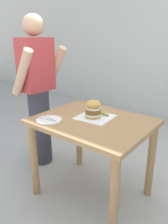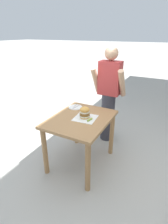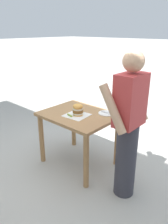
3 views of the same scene
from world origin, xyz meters
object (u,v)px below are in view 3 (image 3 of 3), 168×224
at_px(patio_table, 79,123).
at_px(diner_across_table, 128,126).
at_px(sandwich, 78,109).
at_px(side_plate_with_forks, 106,113).
at_px(pickle_spear, 70,115).

bearing_deg(patio_table, diner_across_table, 82.98).
distance_m(patio_table, diner_across_table, 0.88).
xyz_separation_m(sandwich, side_plate_with_forks, (-0.30, 0.25, -0.08)).
bearing_deg(side_plate_with_forks, patio_table, -48.37).
bearing_deg(pickle_spear, sandwich, 154.15).
bearing_deg(patio_table, pickle_spear, -7.21).
xyz_separation_m(sandwich, pickle_spear, (0.11, -0.05, -0.07)).
relative_size(sandwich, side_plate_with_forks, 0.88).
distance_m(pickle_spear, diner_across_table, 0.86).
bearing_deg(side_plate_with_forks, sandwich, -40.23).
xyz_separation_m(patio_table, pickle_spear, (0.15, -0.02, 0.16)).
bearing_deg(diner_across_table, sandwich, -94.05).
xyz_separation_m(pickle_spear, diner_across_table, (-0.05, 0.86, 0.09)).
height_order(patio_table, side_plate_with_forks, side_plate_with_forks).
height_order(patio_table, diner_across_table, diner_across_table).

